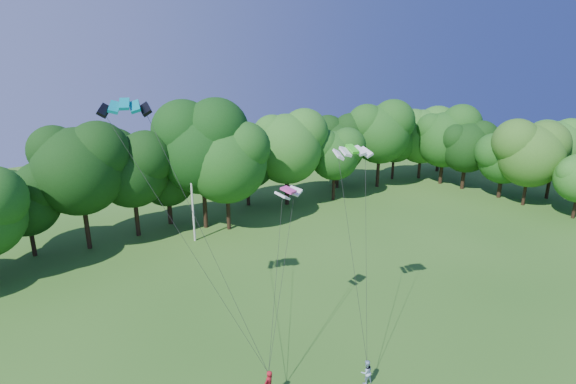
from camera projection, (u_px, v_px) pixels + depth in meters
utility_pole at (192, 201)px, 45.76m from camera, size 1.69×0.21×8.46m
kite_flyer_right at (366, 372)px, 26.59m from camera, size 0.87×0.75×1.53m
kite_teal at (124, 104)px, 25.96m from camera, size 3.11×2.23×0.62m
kite_green at (352, 149)px, 27.86m from camera, size 2.58×1.73×0.44m
kite_pink at (288, 190)px, 28.36m from camera, size 2.05×1.36×0.33m
tree_back_center at (201, 148)px, 47.91m from camera, size 10.04×10.04×14.60m
tree_back_east at (336, 140)px, 65.48m from camera, size 7.31×7.31×10.63m
tree_flank_east at (532, 145)px, 55.61m from camera, size 8.63×8.63×12.55m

